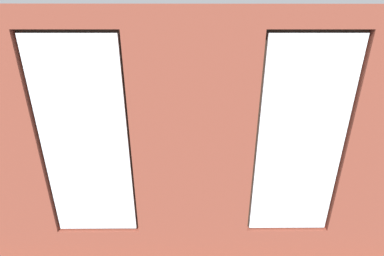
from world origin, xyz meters
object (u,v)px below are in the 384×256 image
(couch_by_window, at_px, (163,212))
(tv_flatscreen, at_px, (59,127))
(candle_jar, at_px, (186,136))
(couch_left, at_px, (305,153))
(remote_black, at_px, (206,137))
(coffee_table, at_px, (192,142))
(cup_ceramic, at_px, (196,140))
(potted_plant_between_couches, at_px, (262,202))
(potted_plant_corner_near_left, at_px, (283,112))
(remote_gray, at_px, (177,141))
(table_plant_small, at_px, (192,136))
(potted_plant_corner_far_left, at_px, (380,198))
(potted_plant_foreground_right, at_px, (101,105))
(potted_plant_beside_window_right, at_px, (27,201))
(media_console, at_px, (64,155))
(potted_plant_near_tv, at_px, (67,159))
(potted_plant_by_left_couch, at_px, (269,127))

(couch_by_window, relative_size, tv_flatscreen, 1.70)
(candle_jar, bearing_deg, couch_left, 168.06)
(remote_black, bearing_deg, coffee_table, 170.28)
(cup_ceramic, bearing_deg, tv_flatscreen, 5.47)
(potted_plant_between_couches, bearing_deg, couch_by_window, 1.92)
(tv_flatscreen, distance_m, potted_plant_corner_near_left, 5.90)
(coffee_table, bearing_deg, remote_gray, 16.64)
(table_plant_small, relative_size, potted_plant_corner_far_left, 0.16)
(couch_left, distance_m, potted_plant_foreground_right, 5.51)
(couch_by_window, relative_size, couch_left, 1.10)
(potted_plant_beside_window_right, bearing_deg, media_console, -76.18)
(couch_left, bearing_deg, remote_black, -105.30)
(potted_plant_near_tv, xyz_separation_m, potted_plant_foreground_right, (0.26, -2.82, 0.23))
(couch_left, distance_m, potted_plant_corner_near_left, 2.06)
(remote_black, xyz_separation_m, potted_plant_beside_window_right, (2.70, 2.67, 0.15))
(potted_plant_between_couches, xyz_separation_m, potted_plant_by_left_couch, (-1.07, -3.32, -0.06))
(couch_left, relative_size, remote_black, 11.19)
(media_console, distance_m, potted_plant_beside_window_right, 2.24)
(cup_ceramic, height_order, potted_plant_beside_window_right, potted_plant_beside_window_right)
(couch_by_window, bearing_deg, media_console, -40.03)
(potted_plant_near_tv, xyz_separation_m, potted_plant_beside_window_right, (0.02, 1.24, -0.03))
(coffee_table, distance_m, tv_flatscreen, 2.97)
(tv_flatscreen, height_order, potted_plant_corner_far_left, tv_flatscreen)
(couch_by_window, xyz_separation_m, cup_ceramic, (-0.55, -2.33, 0.17))
(coffee_table, height_order, potted_plant_near_tv, potted_plant_near_tv)
(couch_left, xyz_separation_m, potted_plant_between_couches, (1.47, 1.92, 0.14))
(potted_plant_between_couches, bearing_deg, potted_plant_corner_near_left, -112.39)
(potted_plant_corner_near_left, height_order, potted_plant_foreground_right, potted_plant_foreground_right)
(tv_flatscreen, distance_m, potted_plant_foreground_right, 1.94)
(remote_gray, xyz_separation_m, potted_plant_corner_far_left, (-3.03, 2.43, 0.18))
(tv_flatscreen, distance_m, potted_plant_by_left_couch, 5.20)
(potted_plant_foreground_right, bearing_deg, potted_plant_near_tv, 95.18)
(potted_plant_corner_far_left, bearing_deg, media_console, -21.09)
(couch_left, height_order, potted_plant_foreground_right, potted_plant_foreground_right)
(coffee_table, height_order, potted_plant_beside_window_right, potted_plant_beside_window_right)
(table_plant_small, xyz_separation_m, potted_plant_near_tv, (2.34, 1.30, 0.10))
(potted_plant_corner_far_left, bearing_deg, tv_flatscreen, -21.12)
(cup_ceramic, distance_m, remote_black, 0.34)
(potted_plant_corner_far_left, bearing_deg, candle_jar, -43.05)
(coffee_table, distance_m, table_plant_small, 0.15)
(coffee_table, distance_m, potted_plant_by_left_couch, 2.31)
(couch_by_window, distance_m, potted_plant_corner_near_left, 5.09)
(tv_flatscreen, height_order, potted_plant_near_tv, tv_flatscreen)
(potted_plant_near_tv, bearing_deg, potted_plant_corner_far_left, 166.13)
(table_plant_small, xyz_separation_m, media_console, (2.89, 0.40, -0.28))
(remote_gray, relative_size, potted_plant_by_left_couch, 0.29)
(potted_plant_corner_far_left, bearing_deg, potted_plant_beside_window_right, 0.02)
(couch_by_window, height_order, potted_plant_corner_near_left, potted_plant_corner_near_left)
(media_console, xyz_separation_m, potted_plant_near_tv, (-0.55, 0.91, 0.38))
(media_console, height_order, potted_plant_corner_far_left, potted_plant_corner_far_left)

